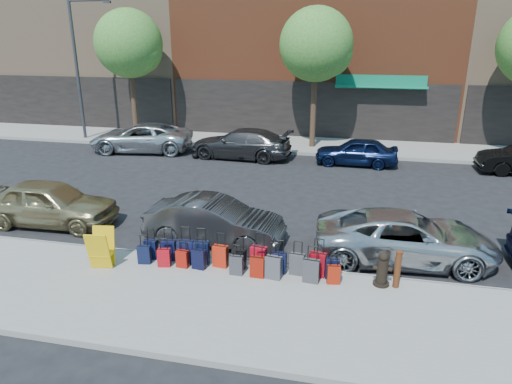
% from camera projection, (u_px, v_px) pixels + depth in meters
% --- Properties ---
extents(ground, '(120.00, 120.00, 0.00)m').
position_uv_depth(ground, '(272.00, 209.00, 16.65)').
color(ground, black).
rests_on(ground, ground).
extents(sidewalk_near, '(60.00, 4.00, 0.15)m').
position_uv_depth(sidewalk_near, '(221.00, 305.00, 10.63)').
color(sidewalk_near, gray).
rests_on(sidewalk_near, ground).
extents(sidewalk_far, '(60.00, 4.00, 0.15)m').
position_uv_depth(sidewalk_far, '(304.00, 145.00, 25.85)').
color(sidewalk_far, gray).
rests_on(sidewalk_far, ground).
extents(curb_near, '(60.00, 0.08, 0.15)m').
position_uv_depth(curb_near, '(242.00, 264.00, 12.49)').
color(curb_near, gray).
rests_on(curb_near, ground).
extents(curb_far, '(60.00, 0.08, 0.15)m').
position_uv_depth(curb_far, '(299.00, 154.00, 23.98)').
color(curb_far, gray).
rests_on(curb_far, ground).
extents(building_left, '(15.00, 12.12, 16.00)m').
position_uv_depth(building_left, '(105.00, 6.00, 33.84)').
color(building_left, '#927559').
rests_on(building_left, ground).
extents(tree_left, '(3.80, 3.80, 7.27)m').
position_uv_depth(tree_left, '(131.00, 46.00, 25.62)').
color(tree_left, black).
rests_on(tree_left, sidewalk_far).
extents(tree_center, '(3.80, 3.80, 7.27)m').
position_uv_depth(tree_center, '(319.00, 47.00, 23.50)').
color(tree_center, black).
rests_on(tree_center, sidewalk_far).
extents(streetlight, '(2.59, 0.18, 8.00)m').
position_uv_depth(streetlight, '(79.00, 59.00, 25.81)').
color(streetlight, '#333338').
rests_on(streetlight, sidewalk_far).
extents(suitcase_front_0, '(0.36, 0.20, 0.87)m').
position_uv_depth(suitcase_front_0, '(151.00, 249.00, 12.59)').
color(suitcase_front_0, black).
rests_on(suitcase_front_0, sidewalk_near).
extents(suitcase_front_1, '(0.41, 0.27, 0.91)m').
position_uv_depth(suitcase_front_1, '(169.00, 250.00, 12.50)').
color(suitcase_front_1, black).
rests_on(suitcase_front_1, sidewalk_near).
extents(suitcase_front_2, '(0.45, 0.27, 1.03)m').
position_uv_depth(suitcase_front_2, '(186.00, 252.00, 12.32)').
color(suitcase_front_2, black).
rests_on(suitcase_front_2, sidewalk_near).
extents(suitcase_front_3, '(0.43, 0.26, 1.01)m').
position_uv_depth(suitcase_front_3, '(201.00, 252.00, 12.29)').
color(suitcase_front_3, black).
rests_on(suitcase_front_3, sidewalk_near).
extents(suitcase_front_4, '(0.41, 0.26, 0.95)m').
position_uv_depth(suitcase_front_4, '(220.00, 256.00, 12.13)').
color(suitcase_front_4, '#B31E0B').
rests_on(suitcase_front_4, sidewalk_near).
extents(suitcase_front_5, '(0.38, 0.23, 0.87)m').
position_uv_depth(suitcase_front_5, '(239.00, 258.00, 12.07)').
color(suitcase_front_5, black).
rests_on(suitcase_front_5, sidewalk_near).
extents(suitcase_front_6, '(0.45, 0.30, 1.01)m').
position_uv_depth(suitcase_front_6, '(259.00, 258.00, 12.00)').
color(suitcase_front_6, '#A10A19').
rests_on(suitcase_front_6, sidewalk_near).
extents(suitcase_front_7, '(0.37, 0.21, 0.90)m').
position_uv_depth(suitcase_front_7, '(279.00, 263.00, 11.82)').
color(suitcase_front_7, black).
rests_on(suitcase_front_7, sidewalk_near).
extents(suitcase_front_8, '(0.39, 0.24, 0.91)m').
position_uv_depth(suitcase_front_8, '(297.00, 264.00, 11.75)').
color(suitcase_front_8, '#3B3B40').
rests_on(suitcase_front_8, sidewalk_near).
extents(suitcase_front_9, '(0.45, 0.30, 1.02)m').
position_uv_depth(suitcase_front_9, '(318.00, 264.00, 11.66)').
color(suitcase_front_9, maroon).
rests_on(suitcase_front_9, sidewalk_near).
extents(suitcase_front_10, '(0.37, 0.24, 0.85)m').
position_uv_depth(suitcase_front_10, '(332.00, 268.00, 11.56)').
color(suitcase_front_10, black).
rests_on(suitcase_front_10, sidewalk_near).
extents(suitcase_back_0, '(0.37, 0.25, 0.81)m').
position_uv_depth(suitcase_back_0, '(144.00, 254.00, 12.32)').
color(suitcase_back_0, black).
rests_on(suitcase_back_0, sidewalk_near).
extents(suitcase_back_1, '(0.36, 0.25, 0.80)m').
position_uv_depth(suitcase_back_1, '(164.00, 258.00, 12.16)').
color(suitcase_back_1, '#A70A14').
rests_on(suitcase_back_1, sidewalk_near).
extents(suitcase_back_2, '(0.34, 0.22, 0.77)m').
position_uv_depth(suitcase_back_2, '(183.00, 259.00, 12.12)').
color(suitcase_back_2, '#951109').
rests_on(suitcase_back_2, sidewalk_near).
extents(suitcase_back_3, '(0.38, 0.25, 0.86)m').
position_uv_depth(suitcase_back_3, '(199.00, 259.00, 12.04)').
color(suitcase_back_3, black).
rests_on(suitcase_back_3, sidewalk_near).
extents(suitcase_back_5, '(0.34, 0.20, 0.81)m').
position_uv_depth(suitcase_back_5, '(236.00, 265.00, 11.75)').
color(suitcase_back_5, '#343438').
rests_on(suitcase_back_5, sidewalk_near).
extents(suitcase_back_6, '(0.37, 0.22, 0.87)m').
position_uv_depth(suitcase_back_6, '(257.00, 267.00, 11.62)').
color(suitcase_back_6, maroon).
rests_on(suitcase_back_6, sidewalk_near).
extents(suitcase_back_7, '(0.43, 0.29, 0.96)m').
position_uv_depth(suitcase_back_7, '(274.00, 267.00, 11.54)').
color(suitcase_back_7, '#424147').
rests_on(suitcase_back_7, sidewalk_near).
extents(suitcase_back_9, '(0.42, 0.27, 0.96)m').
position_uv_depth(suitcase_back_9, '(311.00, 271.00, 11.38)').
color(suitcase_back_9, '#36363B').
rests_on(suitcase_back_9, sidewalk_near).
extents(suitcase_back_10, '(0.35, 0.24, 0.77)m').
position_uv_depth(suitcase_back_10, '(334.00, 275.00, 11.32)').
color(suitcase_back_10, '#971B09').
rests_on(suitcase_back_10, sidewalk_near).
extents(fire_hydrant, '(0.45, 0.40, 0.90)m').
position_uv_depth(fire_hydrant, '(382.00, 270.00, 11.20)').
color(fire_hydrant, black).
rests_on(fire_hydrant, sidewalk_near).
extents(bollard, '(0.18, 0.18, 0.97)m').
position_uv_depth(bollard, '(398.00, 269.00, 11.07)').
color(bollard, '#38190C').
rests_on(bollard, sidewalk_near).
extents(display_rack, '(0.68, 0.73, 1.05)m').
position_uv_depth(display_rack, '(101.00, 249.00, 12.05)').
color(display_rack, '#DFAF0C').
rests_on(display_rack, sidewalk_near).
extents(car_near_0, '(4.49, 1.94, 1.51)m').
position_uv_depth(car_near_0, '(50.00, 203.00, 15.06)').
color(car_near_0, '#918359').
rests_on(car_near_0, ground).
extents(car_near_1, '(4.27, 1.69, 1.38)m').
position_uv_depth(car_near_1, '(214.00, 221.00, 13.76)').
color(car_near_1, '#353538').
rests_on(car_near_1, ground).
extents(car_near_2, '(5.09, 2.61, 1.37)m').
position_uv_depth(car_near_2, '(405.00, 237.00, 12.69)').
color(car_near_2, '#B9BBC0').
rests_on(car_near_2, ground).
extents(car_far_0, '(5.71, 3.21, 1.51)m').
position_uv_depth(car_far_0, '(141.00, 138.00, 24.55)').
color(car_far_0, silver).
rests_on(car_far_0, ground).
extents(car_far_1, '(5.29, 2.44, 1.50)m').
position_uv_depth(car_far_1, '(241.00, 143.00, 23.23)').
color(car_far_1, '#303032').
rests_on(car_far_1, ground).
extents(car_far_2, '(3.93, 1.65, 1.33)m').
position_uv_depth(car_far_2, '(356.00, 152.00, 21.99)').
color(car_far_2, '#0C1739').
rests_on(car_far_2, ground).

